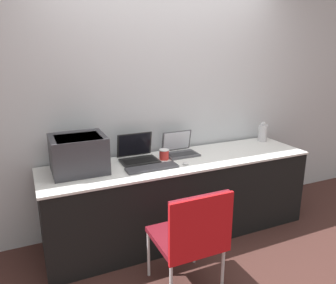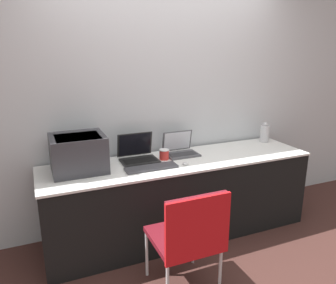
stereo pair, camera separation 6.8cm
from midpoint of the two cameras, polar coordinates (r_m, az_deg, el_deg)
ground_plane at (r=3.22m, az=5.21°, el=-18.10°), size 14.00×14.00×0.00m
wall_back at (r=3.36m, az=-0.05°, el=7.38°), size 8.00×0.05×2.60m
table at (r=3.28m, az=2.67°, el=-9.53°), size 2.61×0.67×0.78m
printer at (r=2.89m, az=-14.72°, el=-1.69°), size 0.45×0.40×0.32m
laptop_left at (r=3.11m, az=-4.65°, el=-2.22°), size 0.34×0.29×0.25m
laptop_right at (r=3.28m, az=2.76°, el=-1.31°), size 0.32×0.26×0.22m
external_keyboard at (r=2.90m, az=-2.24°, el=-4.48°), size 0.47×0.14×0.02m
coffee_cup at (r=3.13m, az=-0.05°, el=-2.16°), size 0.09×0.09×0.10m
mouse at (r=3.00m, az=3.71°, el=-3.74°), size 0.06×0.05×0.03m
metal_pitcher at (r=3.87m, az=16.97°, el=1.51°), size 0.10×0.10×0.23m
chair at (r=2.43m, az=4.64°, el=-15.54°), size 0.48×0.49×0.86m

